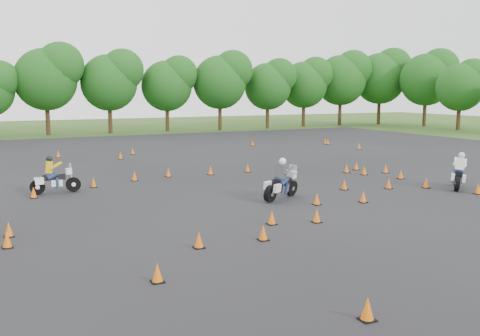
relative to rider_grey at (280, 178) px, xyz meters
The scene contains 7 objects.
ground 3.00m from the rider_grey, 114.17° to the right, with size 140.00×140.00×0.00m, color #2D5119.
asphalt_pad 3.69m from the rider_grey, 109.08° to the left, with size 62.00×62.00×0.00m, color black.
treeline 32.70m from the rider_grey, 85.62° to the left, with size 87.17×32.39×10.52m.
traffic_cones 3.29m from the rider_grey, 113.34° to the left, with size 35.70×33.50×0.45m.
rider_grey is the anchor object (origin of this frame).
rider_yellow 9.82m from the rider_grey, 146.42° to the left, with size 2.14×0.66×1.66m, color gold, non-canonical shape.
rider_white 8.62m from the rider_grey, ahead, with size 2.20×0.67×1.70m, color silver, non-canonical shape.
Camera 1 is at (-9.95, -16.16, 4.46)m, focal length 40.00 mm.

